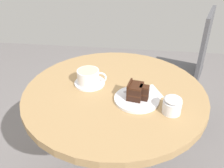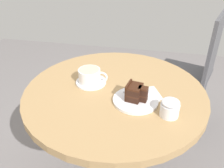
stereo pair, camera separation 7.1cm
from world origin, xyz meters
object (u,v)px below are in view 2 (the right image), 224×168
(coffee_cup, at_px, (90,76))
(teaspoon, at_px, (95,77))
(cake_plate, at_px, (136,100))
(fork, at_px, (142,92))
(cake_slice, at_px, (135,92))
(napkin, at_px, (145,94))
(sugar_pot, at_px, (170,108))
(saucer, at_px, (91,82))
(cafe_chair, at_px, (196,66))

(coffee_cup, relative_size, teaspoon, 1.40)
(cake_plate, distance_m, fork, 0.06)
(cake_plate, xyz_separation_m, cake_slice, (-0.00, 0.00, 0.04))
(fork, distance_m, napkin, 0.02)
(cake_slice, xyz_separation_m, napkin, (0.04, 0.06, -0.04))
(fork, height_order, sugar_pot, sugar_pot)
(saucer, bearing_deg, cake_plate, -25.32)
(saucer, bearing_deg, cafe_chair, 48.65)
(teaspoon, xyz_separation_m, cake_slice, (0.21, -0.15, 0.03))
(napkin, bearing_deg, sugar_pot, -50.13)
(coffee_cup, xyz_separation_m, napkin, (0.27, -0.04, -0.04))
(teaspoon, xyz_separation_m, cake_plate, (0.22, -0.15, -0.00))
(coffee_cup, relative_size, napkin, 0.86)
(fork, xyz_separation_m, cafe_chair, (0.34, 0.71, -0.20))
(saucer, height_order, sugar_pot, sugar_pot)
(coffee_cup, distance_m, cake_plate, 0.25)
(cafe_chair, bearing_deg, saucer, -22.84)
(teaspoon, relative_size, napkin, 0.61)
(cafe_chair, distance_m, sugar_pot, 0.89)
(coffee_cup, distance_m, napkin, 0.27)
(saucer, bearing_deg, napkin, -10.81)
(cake_slice, xyz_separation_m, cafe_chair, (0.36, 0.77, -0.23))
(cake_plate, bearing_deg, coffee_cup, 156.28)
(cake_plate, relative_size, cake_slice, 2.06)
(coffee_cup, distance_m, sugar_pot, 0.41)
(fork, bearing_deg, teaspoon, 145.39)
(sugar_pot, bearing_deg, cafe_chair, 75.58)
(teaspoon, bearing_deg, saucer, -121.11)
(napkin, bearing_deg, saucer, 169.19)
(cake_slice, distance_m, napkin, 0.08)
(saucer, relative_size, cafe_chair, 0.15)
(cake_plate, bearing_deg, cafe_chair, 65.25)
(cafe_chair, bearing_deg, fork, -6.63)
(coffee_cup, bearing_deg, cake_plate, -23.72)
(cake_plate, distance_m, cafe_chair, 0.87)
(teaspoon, relative_size, sugar_pot, 1.34)
(cake_plate, height_order, napkin, cake_plate)
(cake_slice, height_order, fork, cake_slice)
(coffee_cup, bearing_deg, napkin, -9.31)
(sugar_pot, bearing_deg, cake_plate, 154.61)
(teaspoon, distance_m, fork, 0.26)
(cake_slice, xyz_separation_m, fork, (0.02, 0.06, -0.03))
(coffee_cup, bearing_deg, saucer, 73.88)
(saucer, xyz_separation_m, cafe_chair, (0.58, 0.66, -0.19))
(coffee_cup, distance_m, cafe_chair, 0.92)
(coffee_cup, xyz_separation_m, sugar_pot, (0.37, -0.17, -0.01))
(cafe_chair, bearing_deg, teaspoon, -24.25)
(cake_slice, relative_size, cafe_chair, 0.10)
(saucer, bearing_deg, fork, -11.86)
(teaspoon, height_order, cake_plate, teaspoon)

